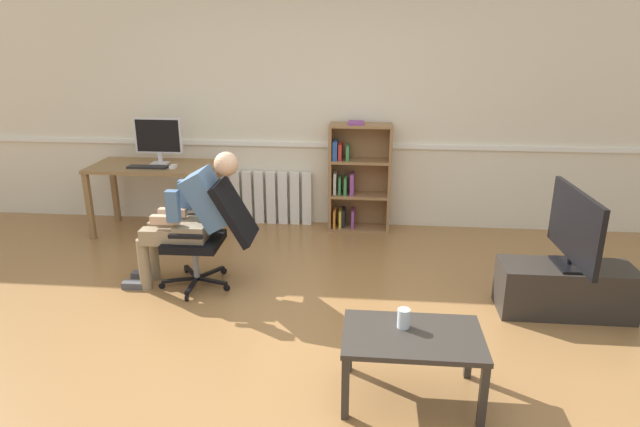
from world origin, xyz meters
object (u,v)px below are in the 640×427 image
object	(u,v)px
bookshelf	(356,178)
tv_screen	(575,228)
person_seated	(190,216)
computer_desk	(155,174)
office_chair	(212,230)
tv_stand	(565,289)
drinking_glass	(404,318)
keyboard	(148,167)
radiator	(271,198)
coffee_table	(412,342)
computer_mouse	(173,167)
imac_monitor	(158,137)

from	to	relation	value
bookshelf	tv_screen	bearing A→B (deg)	-46.38
tv_screen	person_seated	bearing A→B (deg)	83.82
computer_desk	office_chair	distance (m)	1.64
bookshelf	person_seated	world-z (taller)	bookshelf
tv_stand	drinking_glass	world-z (taller)	drinking_glass
keyboard	tv_screen	world-z (taller)	tv_screen
radiator	office_chair	distance (m)	1.71
keyboard	coffee_table	xyz separation A→B (m)	(2.61, -2.53, -0.39)
drinking_glass	tv_stand	bearing A→B (deg)	39.78
computer_mouse	tv_screen	distance (m)	3.86
radiator	office_chair	bearing A→B (deg)	-96.63
radiator	drinking_glass	size ratio (longest dim) A/B	7.82
computer_desk	tv_screen	xyz separation A→B (m)	(3.86, -1.49, 0.06)
imac_monitor	bookshelf	distance (m)	2.18
office_chair	drinking_glass	size ratio (longest dim) A/B	7.98
computer_mouse	office_chair	size ratio (longest dim) A/B	0.11
computer_mouse	coffee_table	size ratio (longest dim) A/B	0.12
keyboard	tv_stand	size ratio (longest dim) A/B	0.42
bookshelf	radiator	bearing A→B (deg)	174.39
computer_mouse	office_chair	xyz separation A→B (m)	(0.74, -1.17, -0.25)
radiator	computer_desk	bearing A→B (deg)	-161.86
imac_monitor	radiator	distance (m)	1.40
computer_mouse	radiator	xyz separation A→B (m)	(0.94, 0.51, -0.47)
tv_screen	computer_mouse	bearing A→B (deg)	66.72
person_seated	coffee_table	xyz separation A→B (m)	(1.78, -1.37, -0.27)
tv_stand	drinking_glass	size ratio (longest dim) A/B	8.50
coffee_table	keyboard	bearing A→B (deg)	135.88
bookshelf	coffee_table	world-z (taller)	bookshelf
office_chair	coffee_table	size ratio (longest dim) A/B	1.15
computer_desk	radiator	bearing A→B (deg)	18.14
radiator	tv_stand	bearing A→B (deg)	-35.16
computer_desk	computer_mouse	xyz separation A→B (m)	(0.25, -0.12, 0.12)
imac_monitor	tv_screen	world-z (taller)	imac_monitor
keyboard	computer_mouse	distance (m)	0.27
office_chair	drinking_glass	bearing A→B (deg)	48.83
bookshelf	tv_stand	world-z (taller)	bookshelf
person_seated	coffee_table	world-z (taller)	person_seated
radiator	tv_stand	world-z (taller)	radiator
computer_desk	radiator	distance (m)	1.30
tv_stand	drinking_glass	xyz separation A→B (m)	(-1.32, -1.10, 0.29)
tv_screen	drinking_glass	distance (m)	1.74
coffee_table	imac_monitor	bearing A→B (deg)	132.92
imac_monitor	person_seated	bearing A→B (deg)	-60.59
keyboard	bookshelf	xyz separation A→B (m)	(2.17, 0.43, -0.19)
person_seated	drinking_glass	xyz separation A→B (m)	(1.73, -1.30, -0.15)
computer_mouse	bookshelf	xyz separation A→B (m)	(1.91, 0.41, -0.19)
radiator	office_chair	world-z (taller)	office_chair
bookshelf	office_chair	size ratio (longest dim) A/B	1.27
tv_screen	drinking_glass	xyz separation A→B (m)	(-1.32, -1.10, -0.22)
computer_mouse	drinking_glass	world-z (taller)	computer_mouse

